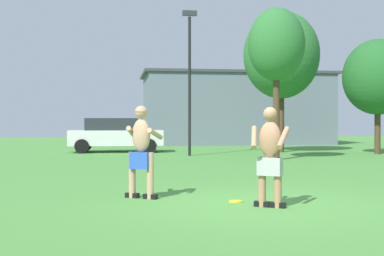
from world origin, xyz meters
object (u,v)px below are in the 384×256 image
at_px(player_in_gray, 270,154).
at_px(tree_right_field, 281,55).
at_px(frisbee, 236,201).
at_px(car_white_near_post, 115,134).
at_px(lamp_post, 190,68).
at_px(tree_behind_players, 276,46).
at_px(player_with_cap, 141,147).
at_px(tree_left_field, 378,77).

height_order(player_in_gray, tree_right_field, tree_right_field).
relative_size(frisbee, car_white_near_post, 0.06).
distance_m(frisbee, tree_right_field, 16.06).
xyz_separation_m(car_white_near_post, lamp_post, (3.08, -3.10, 2.84)).
relative_size(car_white_near_post, tree_right_field, 0.66).
xyz_separation_m(frisbee, tree_behind_players, (3.76, 9.64, 4.22)).
distance_m(player_with_cap, car_white_near_post, 14.91).
bearing_deg(tree_right_field, tree_behind_players, -109.95).
distance_m(lamp_post, tree_right_field, 5.02).
bearing_deg(frisbee, tree_behind_players, 68.72).
distance_m(car_white_near_post, tree_left_field, 12.10).
bearing_deg(car_white_near_post, player_with_cap, -87.98).
bearing_deg(lamp_post, tree_left_field, 0.00).
bearing_deg(player_with_cap, player_in_gray, -32.68).
height_order(player_with_cap, tree_right_field, tree_right_field).
relative_size(tree_left_field, tree_behind_players, 0.90).
xyz_separation_m(player_with_cap, tree_right_field, (7.12, 13.72, 3.54)).
bearing_deg(player_with_cap, tree_left_field, 47.32).
height_order(car_white_near_post, tree_right_field, tree_right_field).
xyz_separation_m(car_white_near_post, tree_right_field, (7.65, -1.19, 3.68)).
bearing_deg(car_white_near_post, frisbee, -82.12).
relative_size(player_with_cap, tree_right_field, 0.26).
relative_size(player_in_gray, frisbee, 6.62).
xyz_separation_m(lamp_post, tree_right_field, (4.57, 1.91, 0.83)).
bearing_deg(car_white_near_post, player_in_gray, -80.92).
xyz_separation_m(lamp_post, tree_left_field, (8.34, 0.00, -0.30)).
xyz_separation_m(tree_left_field, tree_right_field, (-3.77, 1.91, 1.13)).
height_order(tree_right_field, tree_behind_players, tree_right_field).
height_order(frisbee, lamp_post, lamp_post).
relative_size(player_in_gray, tree_right_field, 0.25).
bearing_deg(player_in_gray, tree_left_field, 56.11).
height_order(lamp_post, tree_right_field, tree_right_field).
height_order(player_in_gray, tree_left_field, tree_left_field).
height_order(player_with_cap, tree_behind_players, tree_behind_players).
height_order(frisbee, tree_behind_players, tree_behind_players).
bearing_deg(player_with_cap, tree_right_field, 62.57).
bearing_deg(frisbee, tree_left_field, 53.49).
xyz_separation_m(player_with_cap, player_in_gray, (2.07, -1.33, -0.08)).
bearing_deg(tree_right_field, player_in_gray, -108.57).
xyz_separation_m(player_in_gray, tree_left_field, (8.82, 13.13, 2.49)).
distance_m(car_white_near_post, lamp_post, 5.21).
relative_size(player_with_cap, car_white_near_post, 0.40).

